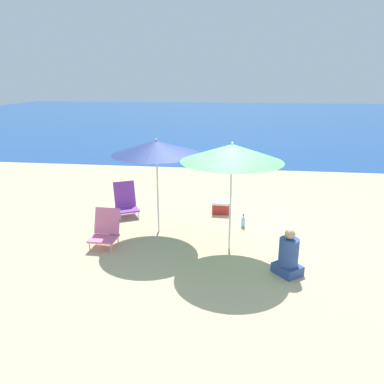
{
  "coord_description": "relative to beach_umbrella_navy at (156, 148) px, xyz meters",
  "views": [
    {
      "loc": [
        0.07,
        -6.91,
        3.09
      ],
      "look_at": [
        -0.85,
        -0.04,
        1.0
      ],
      "focal_mm": 35.0,
      "sensor_mm": 36.0,
      "label": 1
    }
  ],
  "objects": [
    {
      "name": "ground_plane",
      "position": [
        1.61,
        -0.29,
        -1.79
      ],
      "size": [
        60.0,
        60.0,
        0.0
      ],
      "primitive_type": "plane",
      "color": "#C6B284"
    },
    {
      "name": "sea_water",
      "position": [
        1.61,
        25.99,
        -1.79
      ],
      "size": [
        60.0,
        40.0,
        0.01
      ],
      "color": "#19478C",
      "rests_on": "ground"
    },
    {
      "name": "beach_umbrella_navy",
      "position": [
        0.0,
        0.0,
        0.0
      ],
      "size": [
        1.8,
        1.8,
        1.97
      ],
      "color": "white",
      "rests_on": "ground"
    },
    {
      "name": "beach_umbrella_green",
      "position": [
        1.51,
        -0.66,
        0.05
      ],
      "size": [
        1.84,
        1.84,
        2.05
      ],
      "color": "white",
      "rests_on": "ground"
    },
    {
      "name": "beach_chair_pink",
      "position": [
        -0.85,
        -0.82,
        -1.46
      ],
      "size": [
        0.51,
        0.56,
        0.71
      ],
      "rotation": [
        0.0,
        0.0,
        -0.03
      ],
      "color": "silver",
      "rests_on": "ground"
    },
    {
      "name": "beach_chair_purple",
      "position": [
        -0.99,
        0.9,
        -1.45
      ],
      "size": [
        0.71,
        0.74,
        0.78
      ],
      "rotation": [
        0.0,
        0.0,
        0.51
      ],
      "color": "silver",
      "rests_on": "ground"
    },
    {
      "name": "person_seated_near",
      "position": [
        2.51,
        -1.48,
        -1.48
      ],
      "size": [
        0.54,
        0.55,
        0.79
      ],
      "rotation": [
        0.0,
        0.0,
        0.69
      ],
      "color": "#334C8C",
      "rests_on": "ground"
    },
    {
      "name": "water_bottle",
      "position": [
        1.77,
        0.5,
        -1.68
      ],
      "size": [
        0.09,
        0.09,
        0.28
      ],
      "color": "#8CCCEA",
      "rests_on": "ground"
    },
    {
      "name": "cooler_box",
      "position": [
        1.23,
        1.31,
        -1.64
      ],
      "size": [
        0.41,
        0.32,
        0.3
      ],
      "color": "#B72828",
      "rests_on": "ground"
    }
  ]
}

